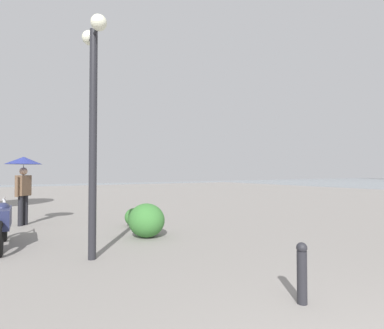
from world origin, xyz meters
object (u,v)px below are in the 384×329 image
at_px(lamppost, 93,103).
at_px(motorcycle, 2,223).
at_px(bollard_mid, 302,272).
at_px(pedestrian, 23,171).

distance_m(lamppost, motorcycle, 3.32).
xyz_separation_m(lamppost, bollard_mid, (-3.19, -1.71, -2.47)).
relative_size(motorcycle, pedestrian, 1.07).
distance_m(motorcycle, pedestrian, 2.98).
bearing_deg(pedestrian, bollard_mid, -161.37).
xyz_separation_m(lamppost, motorcycle, (1.87, 1.41, -2.35)).
height_order(motorcycle, pedestrian, pedestrian).
bearing_deg(lamppost, bollard_mid, -151.83).
distance_m(lamppost, pedestrian, 4.85).
bearing_deg(bollard_mid, lamppost, 28.17).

